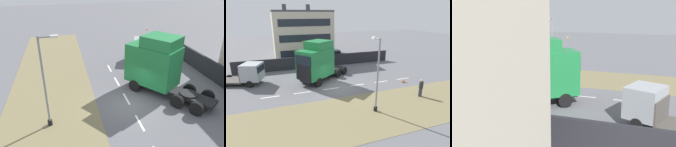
% 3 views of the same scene
% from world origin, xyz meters
% --- Properties ---
extents(ground_plane, '(120.00, 120.00, 0.00)m').
position_xyz_m(ground_plane, '(0.00, 0.00, 0.00)').
color(ground_plane, slate).
rests_on(ground_plane, ground).
extents(grass_verge, '(7.00, 44.00, 0.01)m').
position_xyz_m(grass_verge, '(-6.00, 0.00, 0.01)').
color(grass_verge, olive).
rests_on(grass_verge, ground).
extents(lane_markings, '(0.16, 17.80, 0.00)m').
position_xyz_m(lane_markings, '(0.00, -0.70, 0.00)').
color(lane_markings, white).
rests_on(lane_markings, ground).
extents(lorry_cab, '(6.18, 7.18, 5.07)m').
position_xyz_m(lorry_cab, '(2.70, 1.72, 2.48)').
color(lorry_cab, black).
rests_on(lorry_cab, ground).
extents(flatbed_truck, '(4.04, 6.12, 2.50)m').
position_xyz_m(flatbed_truck, '(4.61, 9.47, 1.33)').
color(flatbed_truck, '#999EA3').
rests_on(flatbed_truck, ground).
extents(lamp_post, '(1.27, 0.31, 6.19)m').
position_xyz_m(lamp_post, '(-5.90, -1.12, 2.87)').
color(lamp_post, black).
rests_on(lamp_post, ground).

